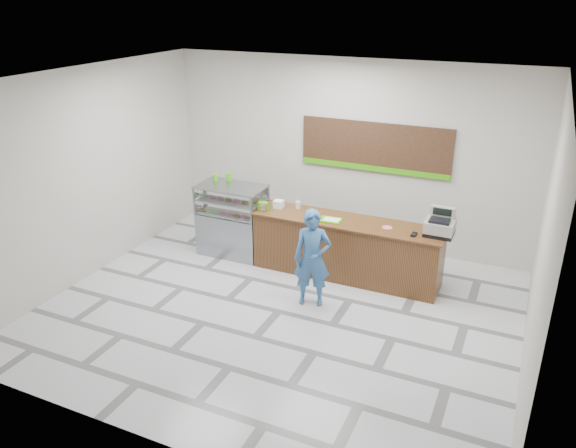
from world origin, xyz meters
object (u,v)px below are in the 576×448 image
at_px(cash_register, 440,225).
at_px(customer, 312,258).
at_px(display_case, 232,219).
at_px(sales_counter, 346,248).
at_px(serving_tray, 331,220).

relative_size(cash_register, customer, 0.30).
height_order(display_case, customer, customer).
xyz_separation_m(sales_counter, display_case, (-2.22, -0.00, 0.16)).
xyz_separation_m(sales_counter, cash_register, (1.50, 0.07, 0.67)).
bearing_deg(display_case, cash_register, 1.03).
bearing_deg(sales_counter, display_case, -179.99).
bearing_deg(sales_counter, serving_tray, -157.33).
distance_m(display_case, cash_register, 3.76).
relative_size(display_case, serving_tray, 3.58).
relative_size(sales_counter, display_case, 2.45).
xyz_separation_m(sales_counter, customer, (-0.18, -1.09, 0.27)).
distance_m(sales_counter, cash_register, 1.64).
bearing_deg(display_case, sales_counter, 0.01).
distance_m(display_case, customer, 2.31).
xyz_separation_m(cash_register, customer, (-1.68, -1.16, -0.40)).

